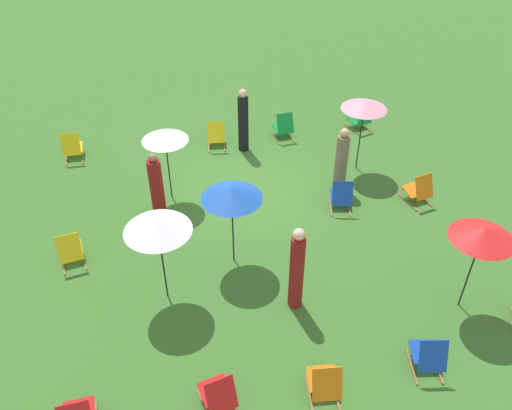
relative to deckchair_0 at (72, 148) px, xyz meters
The scene contains 20 objects.
ground_plane 4.97m from the deckchair_0, 145.91° to the left, with size 40.00×40.00×0.00m, color #386B28.
deckchair_0 is the anchor object (origin of this frame).
deckchair_1 8.72m from the deckchair_0, 104.97° to the left, with size 0.59×0.83×0.83m.
deckchair_2 9.54m from the deckchair_0, 114.52° to the left, with size 0.60×0.83×0.83m.
deckchair_3 8.29m from the deckchair_0, behind, with size 0.64×0.85×0.83m.
deckchair_5 7.39m from the deckchair_0, 147.03° to the left, with size 0.68×0.87×0.83m.
deckchair_6 4.28m from the deckchair_0, 89.55° to the left, with size 0.56×0.81×0.83m.
deckchair_7 5.92m from the deckchair_0, behind, with size 0.50×0.78×0.83m.
deckchair_8 3.94m from the deckchair_0, behind, with size 0.61×0.83×0.83m.
deckchair_9 10.45m from the deckchair_0, 124.12° to the left, with size 0.64×0.85×0.83m.
deckchair_10 9.19m from the deckchair_0, 152.15° to the left, with size 0.59×0.83×0.83m.
umbrella_0 6.22m from the deckchair_0, 123.03° to the left, with size 1.23×1.23×1.91m.
umbrella_1 7.87m from the deckchair_0, 161.37° to the left, with size 1.16×1.16×1.97m.
umbrella_2 10.55m from the deckchair_0, 134.02° to the left, with size 1.17×1.17×1.98m.
umbrella_3 3.66m from the deckchair_0, 133.55° to the left, with size 1.09×1.09×1.87m.
umbrella_4 6.20m from the deckchair_0, 107.18° to the left, with size 1.25×1.25×2.02m.
person_0 4.72m from the deckchair_0, behind, with size 0.33×0.33×1.84m.
person_1 7.26m from the deckchair_0, 154.21° to the left, with size 0.45×0.45×1.68m.
person_2 7.84m from the deckchair_0, 122.13° to the left, with size 0.36×0.36×1.91m.
person_3 3.71m from the deckchair_0, 122.28° to the left, with size 0.35×0.35×1.72m.
Camera 1 is at (2.54, 10.39, 7.85)m, focal length 36.82 mm.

